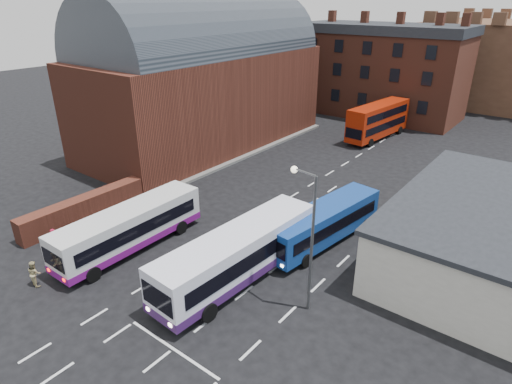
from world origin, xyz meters
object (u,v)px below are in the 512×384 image
Objects in this scene: bus_white_inbound at (239,252)px; bus_red_double at (378,120)px; bus_white_outbound at (130,226)px; pedestrian_beige at (34,273)px; street_lamp at (308,230)px; bus_blue at (324,222)px; pedestrian_red at (55,240)px.

bus_red_double is (-4.94, 31.56, 0.32)m from bus_white_inbound.
bus_white_outbound is 6.15m from pedestrian_beige.
street_lamp is (12.32, 1.96, 3.07)m from bus_white_outbound.
bus_blue is 1.28× the size of street_lamp.
bus_white_inbound is (7.89, 1.73, 0.17)m from bus_white_outbound.
street_lamp reaches higher than pedestrian_red.
pedestrian_red reaches higher than pedestrian_beige.
bus_blue is at bearing -119.77° from pedestrian_beige.
bus_white_inbound is at bearing 105.33° from bus_red_double.
street_lamp is (2.56, -6.54, 3.17)m from bus_blue.
bus_white_outbound is 12.94m from bus_blue.
bus_blue is at bearing -144.73° from pedestrian_red.
pedestrian_red is (-6.52, -36.66, -1.32)m from bus_red_double.
bus_white_inbound is at bearing -162.45° from pedestrian_red.
bus_white_inbound is 12.58m from pedestrian_red.
bus_white_inbound is at bearing 11.80° from bus_white_outbound.
bus_blue is at bearing 40.53° from bus_white_outbound.
bus_white_inbound reaches higher than pedestrian_red.
bus_blue is (9.75, 8.50, -0.11)m from bus_white_outbound.
bus_blue is at bearing 111.39° from street_lamp.
bus_white_inbound reaches higher than bus_white_outbound.
bus_white_inbound is at bearing 82.78° from bus_blue.
bus_white_inbound is 1.49× the size of street_lamp.
pedestrian_beige is (-13.46, -7.94, -3.97)m from street_lamp.
bus_white_inbound is 1.12× the size of bus_red_double.
bus_red_double reaches higher than bus_white_outbound.
street_lamp is 4.54× the size of pedestrian_red.
bus_blue is 5.82× the size of pedestrian_red.
pedestrian_beige is (-9.03, -7.71, -1.07)m from bus_white_inbound.
bus_red_double is (2.95, 33.29, 0.49)m from bus_white_outbound.
bus_blue is 6.34× the size of pedestrian_beige.
bus_white_outbound is at bearing 49.22° from bus_blue.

